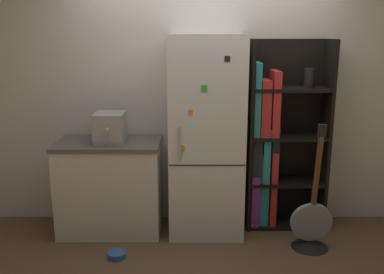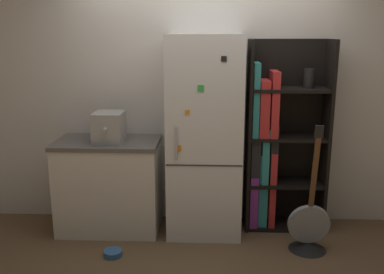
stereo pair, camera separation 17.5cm
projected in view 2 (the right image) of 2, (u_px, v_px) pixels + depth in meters
The scene contains 8 objects.
ground_plane at pixel (204, 236), 4.12m from camera, with size 16.00×16.00×0.00m, color brown.
wall_back at pixel (205, 95), 4.27m from camera, with size 8.00×0.05×2.60m.
refrigerator at pixel (204, 137), 4.04m from camera, with size 0.70×0.61×1.90m.
bookshelf at pixel (274, 146), 4.19m from camera, with size 0.77×0.36×1.85m.
kitchen_counter at pixel (110, 185), 4.20m from camera, with size 0.99×0.60×0.90m.
espresso_machine at pixel (109, 127), 4.02m from camera, with size 0.27×0.36×0.28m.
guitar at pixel (308, 232), 3.83m from camera, with size 0.37×0.34×1.18m.
pet_bowl at pixel (113, 253), 3.75m from camera, with size 0.17×0.17×0.05m.
Camera 2 is at (0.04, -3.77, 1.91)m, focal length 40.00 mm.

